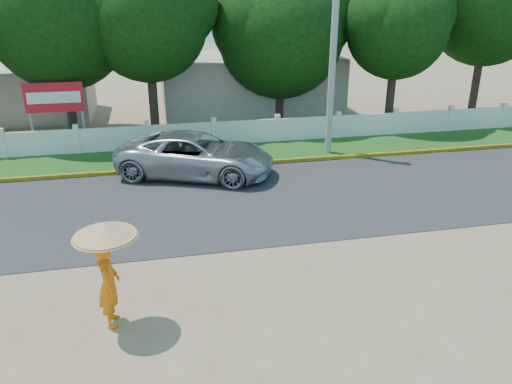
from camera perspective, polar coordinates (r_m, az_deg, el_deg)
The scene contains 12 objects.
ground at distance 13.09m, azimuth 1.85°, elevation -8.51°, with size 120.00×120.00×0.00m, color #9E8460.
road at distance 17.03m, azimuth -1.76°, elevation -0.94°, with size 60.00×7.00×0.02m, color #38383A.
grass_verge at distance 21.90m, azimuth -4.26°, elevation 4.32°, with size 60.00×3.50×0.03m, color #2D601E.
curb at distance 20.28m, azimuth -3.59°, elevation 3.07°, with size 40.00×0.18×0.16m, color yellow.
fence at distance 23.12m, azimuth -4.81°, elevation 6.65°, with size 40.00×0.10×1.10m, color silver.
building_near at distance 29.93m, azimuth -0.82°, elevation 12.31°, with size 10.00×6.00×3.20m, color #B7AD99.
building_far at distance 31.24m, azimuth -25.72°, elevation 10.21°, with size 8.00×5.00×2.80m, color #B7AD99.
utility_pole at distance 21.51m, azimuth 8.75°, elevation 14.52°, with size 0.28×0.28×7.86m, color #969593.
vehicle at distance 19.23m, azimuth -6.90°, elevation 4.22°, with size 2.74×5.94×1.65m, color #AAAEB3.
monk_with_parasol at distance 10.73m, azimuth -16.70°, elevation -7.38°, with size 1.31×1.31×2.38m.
billboard at distance 24.02m, azimuth -22.03°, elevation 9.62°, with size 2.50×0.13×2.95m.
tree_row at distance 25.91m, azimuth 1.81°, elevation 18.58°, with size 40.16×7.56×8.98m.
Camera 1 is at (-2.77, -10.93, 6.65)m, focal length 35.00 mm.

